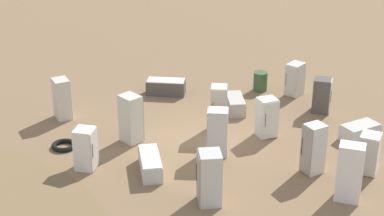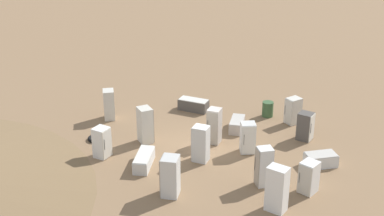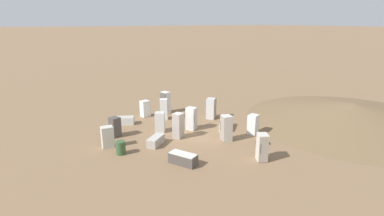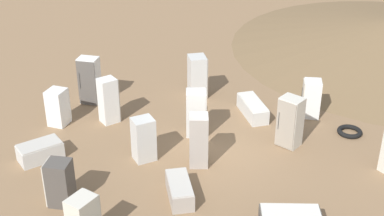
# 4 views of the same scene
# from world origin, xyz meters

# --- Properties ---
(ground_plane) EXTENTS (1000.00, 1000.00, 0.00)m
(ground_plane) POSITION_xyz_m (0.00, 0.00, 0.00)
(ground_plane) COLOR #846647
(discarded_fridge_0) EXTENTS (0.74, 0.84, 1.42)m
(discarded_fridge_0) POSITION_xyz_m (-6.09, -0.85, 0.71)
(discarded_fridge_0) COLOR white
(discarded_fridge_0) RESTS_ON ground_plane
(discarded_fridge_1) EXTENTS (0.94, 0.94, 1.54)m
(discarded_fridge_1) POSITION_xyz_m (-1.92, -1.46, 0.77)
(discarded_fridge_1) COLOR silver
(discarded_fridge_1) RESTS_ON ground_plane
(discarded_fridge_2) EXTENTS (1.37, 1.64, 0.61)m
(discarded_fridge_2) POSITION_xyz_m (-5.03, -3.11, 0.30)
(discarded_fridge_2) COLOR silver
(discarded_fridge_2) RESTS_ON ground_plane
(discarded_fridge_3) EXTENTS (0.89, 0.84, 1.45)m
(discarded_fridge_3) POSITION_xyz_m (-2.82, -4.69, 0.72)
(discarded_fridge_3) COLOR #4C4742
(discarded_fridge_3) RESTS_ON ground_plane
(discarded_fridge_4) EXTENTS (0.85, 0.88, 1.84)m
(discarded_fridge_4) POSITION_xyz_m (-0.12, -0.91, 0.92)
(discarded_fridge_4) COLOR #A89E93
(discarded_fridge_4) RESTS_ON ground_plane
(discarded_fridge_5) EXTENTS (1.83, 1.37, 0.67)m
(discarded_fridge_5) POSITION_xyz_m (3.65, -2.74, 0.33)
(discarded_fridge_5) COLOR #4C4742
(discarded_fridge_5) RESTS_ON ground_plane
(discarded_fridge_6) EXTENTS (0.68, 0.84, 1.45)m
(discarded_fridge_6) POSITION_xyz_m (-1.14, -5.73, 0.73)
(discarded_fridge_6) COLOR beige
(discarded_fridge_6) RESTS_ON ground_plane
(discarded_fridge_7) EXTENTS (0.88, 0.80, 1.85)m
(discarded_fridge_7) POSITION_xyz_m (2.17, 1.65, 0.93)
(discarded_fridge_7) COLOR beige
(discarded_fridge_7) RESTS_ON ground_plane
(discarded_fridge_8) EXTENTS (1.74, 1.83, 0.61)m
(discarded_fridge_8) POSITION_xyz_m (0.21, 3.16, 0.31)
(discarded_fridge_8) COLOR silver
(discarded_fridge_8) RESTS_ON ground_plane
(discarded_fridge_9) EXTENTS (0.93, 0.87, 1.76)m
(discarded_fridge_9) POSITION_xyz_m (-1.08, 0.82, 0.88)
(discarded_fridge_9) COLOR silver
(discarded_fridge_9) RESTS_ON ground_plane
(discarded_fridge_10) EXTENTS (0.81, 0.85, 1.79)m
(discarded_fridge_10) POSITION_xyz_m (-4.48, 0.18, 0.89)
(discarded_fridge_10) COLOR white
(discarded_fridge_10) RESTS_ON ground_plane
(discarded_fridge_11) EXTENTS (1.05, 1.05, 1.77)m
(discarded_fridge_11) POSITION_xyz_m (-2.51, 3.73, 0.89)
(discarded_fridge_11) COLOR silver
(discarded_fridge_11) RESTS_ON ground_plane
(discarded_fridge_12) EXTENTS (0.96, 0.88, 1.68)m
(discarded_fridge_12) POSITION_xyz_m (5.76, 1.54, 0.84)
(discarded_fridge_12) COLOR beige
(discarded_fridge_12) RESTS_ON ground_plane
(discarded_fridge_13) EXTENTS (0.86, 0.86, 1.50)m
(discarded_fridge_13) POSITION_xyz_m (2.22, 4.14, 0.75)
(discarded_fridge_13) COLOR white
(discarded_fridge_13) RESTS_ON ground_plane
(discarded_fridge_14) EXTENTS (1.47, 1.63, 0.60)m
(discarded_fridge_14) POSITION_xyz_m (0.21, -2.86, 0.30)
(discarded_fridge_14) COLOR #A89E93
(discarded_fridge_14) RESTS_ON ground_plane
(discarded_fridge_15) EXTENTS (0.91, 0.80, 1.95)m
(discarded_fridge_15) POSITION_xyz_m (-6.12, 1.18, 0.97)
(discarded_fridge_15) COLOR white
(discarded_fridge_15) RESTS_ON ground_plane
(scrap_tire) EXTENTS (0.92, 0.92, 0.17)m
(scrap_tire) POSITION_xyz_m (3.94, 3.45, 0.09)
(scrap_tire) COLOR black
(scrap_tire) RESTS_ON ground_plane
(rusty_barrel) EXTENTS (0.61, 0.61, 0.85)m
(rusty_barrel) POSITION_xyz_m (0.35, -5.37, 0.43)
(rusty_barrel) COLOR #385633
(rusty_barrel) RESTS_ON ground_plane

